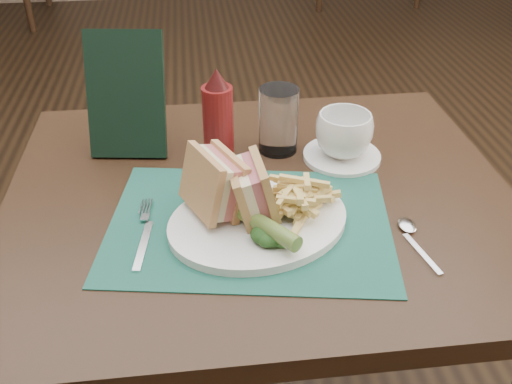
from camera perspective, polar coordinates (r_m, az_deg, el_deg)
The scene contains 16 objects.
floor at distance 1.88m, azimuth -1.57°, elevation -10.40°, with size 7.00×7.00×0.00m, color black.
table_main at distance 1.27m, azimuth 0.38°, elevation -14.16°, with size 0.90×0.75×0.75m, color black, non-canonical shape.
placemat at distance 0.94m, azimuth -0.64°, elevation -3.22°, with size 0.46×0.33×0.00m, color #1A5446.
plate at distance 0.93m, azimuth 0.22°, elevation -2.95°, with size 0.30×0.24×0.01m, color white, non-canonical shape.
sandwich_half_a at distance 0.90m, azimuth -5.46°, elevation 0.58°, with size 0.06×0.11×0.10m, color tan, non-canonical shape.
sandwich_half_b at distance 0.90m, azimuth -1.71°, elevation 0.18°, with size 0.06×0.10×0.09m, color tan, non-canonical shape.
kale_garnish at distance 0.87m, azimuth 1.29°, elevation -4.33°, with size 0.11×0.08×0.03m, color #173613, non-canonical shape.
pickle_spear at distance 0.87m, azimuth 1.26°, elevation -3.58°, with size 0.03×0.03×0.12m, color #4F6C29.
fries_pile at distance 0.93m, azimuth 4.45°, elevation -0.23°, with size 0.18×0.20×0.06m, color #D6BB6B, non-canonical shape.
fork at distance 0.93m, azimuth -11.15°, elevation -3.88°, with size 0.03×0.17×0.01m, color silver, non-canonical shape.
spoon at distance 0.93m, azimuth 15.78°, elevation -4.83°, with size 0.03×0.15×0.01m, color silver, non-canonical shape.
saucer at distance 1.12m, azimuth 8.57°, elevation 3.58°, with size 0.15×0.15×0.01m, color white.
coffee_cup at distance 1.10m, azimuth 8.77°, elevation 5.71°, with size 0.11×0.11×0.09m, color white.
drinking_glass at distance 1.11m, azimuth 2.26°, elevation 7.18°, with size 0.08×0.08×0.13m, color white.
ketchup_bottle at distance 1.07m, azimuth -3.82°, elevation 7.60°, with size 0.06×0.06×0.19m, color #611011, non-canonical shape.
check_presenter at distance 1.12m, azimuth -12.87°, elevation 9.45°, with size 0.15×0.02×0.24m, color black.
Camera 1 is at (-0.11, -1.33, 1.32)m, focal length 40.00 mm.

